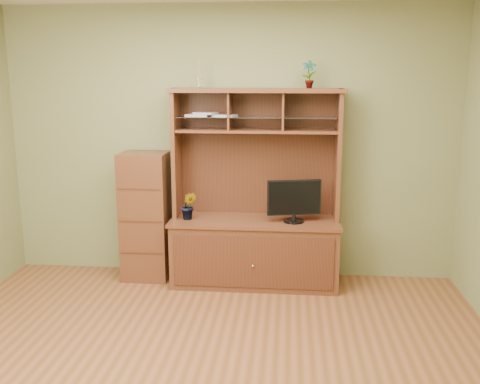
# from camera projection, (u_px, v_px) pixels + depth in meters

# --- Properties ---
(room) EXTENTS (4.54, 4.04, 2.74)m
(room) POSITION_uv_depth(u_px,v_px,m) (194.00, 182.00, 3.40)
(room) COLOR brown
(room) RESTS_ON ground
(media_hutch) EXTENTS (1.66, 0.61, 1.90)m
(media_hutch) POSITION_uv_depth(u_px,v_px,m) (255.00, 231.00, 5.23)
(media_hutch) COLOR #482514
(media_hutch) RESTS_ON room
(monitor) EXTENTS (0.51, 0.20, 0.40)m
(monitor) POSITION_uv_depth(u_px,v_px,m) (294.00, 200.00, 5.05)
(monitor) COLOR black
(monitor) RESTS_ON media_hutch
(orchid_plant) EXTENTS (0.15, 0.13, 0.27)m
(orchid_plant) POSITION_uv_depth(u_px,v_px,m) (189.00, 206.00, 5.15)
(orchid_plant) COLOR #23551D
(orchid_plant) RESTS_ON media_hutch
(top_plant) EXTENTS (0.14, 0.10, 0.26)m
(top_plant) POSITION_uv_depth(u_px,v_px,m) (309.00, 74.00, 4.94)
(top_plant) COLOR #376322
(top_plant) RESTS_ON media_hutch
(reed_diffuser) EXTENTS (0.05, 0.05, 0.27)m
(reed_diffuser) POSITION_uv_depth(u_px,v_px,m) (199.00, 77.00, 5.04)
(reed_diffuser) COLOR silver
(reed_diffuser) RESTS_ON media_hutch
(magazines) EXTENTS (0.50, 0.21, 0.04)m
(magazines) POSITION_uv_depth(u_px,v_px,m) (209.00, 115.00, 5.11)
(magazines) COLOR #B8B8BD
(magazines) RESTS_ON media_hutch
(side_cabinet) EXTENTS (0.46, 0.42, 1.28)m
(side_cabinet) POSITION_uv_depth(u_px,v_px,m) (146.00, 216.00, 5.35)
(side_cabinet) COLOR #482514
(side_cabinet) RESTS_ON room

